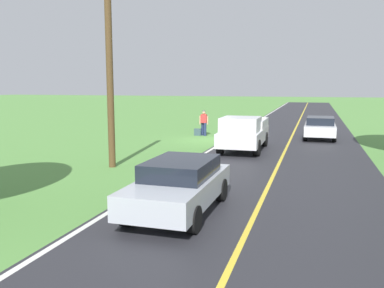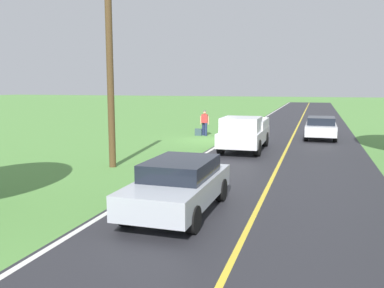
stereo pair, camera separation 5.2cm
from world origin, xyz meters
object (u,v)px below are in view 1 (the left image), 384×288
at_px(suitcase_carried, 198,132).
at_px(pickup_truck_passing, 243,132).
at_px(hitchhiker_walking, 204,121).
at_px(sedan_near_oncoming, 320,127).
at_px(sedan_ahead_same_lane, 179,184).
at_px(utility_pole_roadside, 110,79).

height_order(suitcase_carried, pickup_truck_passing, pickup_truck_passing).
bearing_deg(pickup_truck_passing, suitcase_carried, -53.40).
height_order(hitchhiker_walking, sedan_near_oncoming, hitchhiker_walking).
height_order(pickup_truck_passing, sedan_near_oncoming, pickup_truck_passing).
relative_size(hitchhiker_walking, sedan_near_oncoming, 0.40).
distance_m(hitchhiker_walking, sedan_ahead_same_lane, 16.78).
relative_size(suitcase_carried, utility_pole_roadside, 0.07).
xyz_separation_m(hitchhiker_walking, suitcase_carried, (0.41, 0.12, -0.74)).
bearing_deg(utility_pole_roadside, hitchhiker_walking, -94.31).
bearing_deg(pickup_truck_passing, utility_pole_roadside, 52.26).
distance_m(suitcase_carried, utility_pole_roadside, 11.83).
bearing_deg(suitcase_carried, sedan_near_oncoming, 89.62).
bearing_deg(hitchhiker_walking, utility_pole_roadside, 85.69).
xyz_separation_m(pickup_truck_passing, sedan_ahead_same_lane, (-0.11, 10.75, -0.21)).
xyz_separation_m(hitchhiker_walking, pickup_truck_passing, (-3.66, 5.60, -0.01)).
distance_m(pickup_truck_passing, sedan_near_oncoming, 7.29).
xyz_separation_m(pickup_truck_passing, utility_pole_roadside, (4.52, 5.84, 2.69)).
height_order(sedan_ahead_same_lane, utility_pole_roadside, utility_pole_roadside).
bearing_deg(sedan_ahead_same_lane, sedan_near_oncoming, -102.56).
relative_size(pickup_truck_passing, sedan_near_oncoming, 1.23).
height_order(pickup_truck_passing, sedan_ahead_same_lane, pickup_truck_passing).
height_order(suitcase_carried, utility_pole_roadside, utility_pole_roadside).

